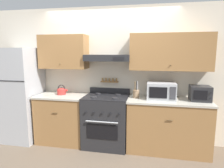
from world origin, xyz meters
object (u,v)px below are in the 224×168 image
at_px(microwave, 161,91).
at_px(refrigerator, 20,94).
at_px(toaster_oven, 200,93).
at_px(stove_range, 106,121).
at_px(utensil_crock, 136,93).
at_px(tea_kettle, 62,91).

bearing_deg(microwave, refrigerator, -177.79).
height_order(microwave, toaster_oven, microwave).
bearing_deg(refrigerator, stove_range, 1.12).
height_order(stove_range, utensil_crock, utensil_crock).
bearing_deg(stove_range, refrigerator, -178.88).
relative_size(tea_kettle, toaster_oven, 0.65).
distance_m(tea_kettle, utensil_crock, 1.42).
relative_size(utensil_crock, toaster_oven, 0.92).
distance_m(refrigerator, microwave, 2.68).
height_order(stove_range, refrigerator, refrigerator).
height_order(refrigerator, utensil_crock, refrigerator).
xyz_separation_m(refrigerator, toaster_oven, (3.31, 0.08, 0.14)).
relative_size(stove_range, toaster_oven, 3.17).
bearing_deg(utensil_crock, refrigerator, -177.82).
height_order(refrigerator, tea_kettle, refrigerator).
xyz_separation_m(microwave, utensil_crock, (-0.43, -0.02, -0.07)).
distance_m(utensil_crock, toaster_oven, 1.06).
height_order(stove_range, tea_kettle, tea_kettle).
bearing_deg(stove_range, toaster_oven, 1.81).
bearing_deg(tea_kettle, toaster_oven, -0.04).
xyz_separation_m(utensil_crock, toaster_oven, (1.06, -0.00, 0.05)).
bearing_deg(refrigerator, toaster_oven, 1.45).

